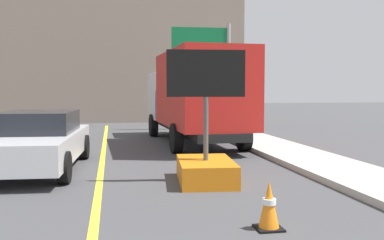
{
  "coord_description": "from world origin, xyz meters",
  "views": [
    {
      "loc": [
        0.26,
        0.82,
        1.89
      ],
      "look_at": [
        1.29,
        6.32,
        1.5
      ],
      "focal_mm": 40.37,
      "sensor_mm": 36.0,
      "label": 1
    }
  ],
  "objects": [
    {
      "name": "traffic_cone_mid_lane",
      "position": [
        2.34,
        6.27,
        0.33
      ],
      "size": [
        0.36,
        0.36,
        0.67
      ],
      "color": "black",
      "rests_on": "ground"
    },
    {
      "name": "box_truck",
      "position": [
        3.12,
        15.62,
        1.73
      ],
      "size": [
        2.67,
        7.69,
        3.14
      ],
      "color": "black",
      "rests_on": "ground"
    },
    {
      "name": "far_building_block",
      "position": [
        -0.73,
        30.44,
        4.24
      ],
      "size": [
        17.75,
        9.09,
        8.49
      ],
      "primitive_type": "cube",
      "color": "gray",
      "rests_on": "ground"
    },
    {
      "name": "highway_guide_sign",
      "position": [
        4.94,
        20.69,
        3.42
      ],
      "size": [
        2.79,
        0.26,
        5.0
      ],
      "color": "gray",
      "rests_on": "ground"
    },
    {
      "name": "arrow_board_trailer",
      "position": [
        2.15,
        9.39,
        0.48
      ],
      "size": [
        1.6,
        1.89,
        2.7
      ],
      "color": "orange",
      "rests_on": "ground"
    },
    {
      "name": "pickup_car",
      "position": [
        -1.45,
        11.42,
        0.7
      ],
      "size": [
        2.2,
        4.92,
        1.38
      ],
      "color": "silver",
      "rests_on": "ground"
    }
  ]
}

